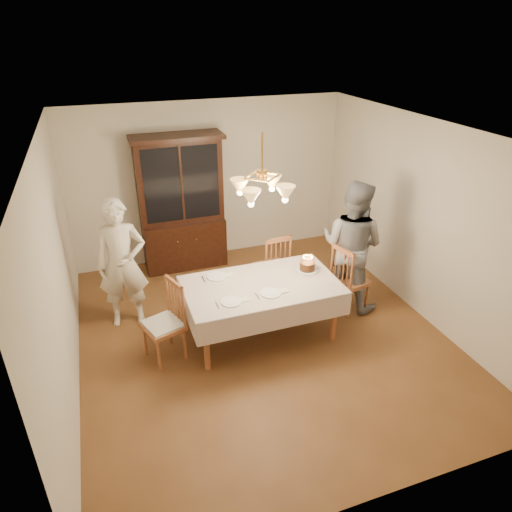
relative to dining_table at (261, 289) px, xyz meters
name	(u,v)px	position (x,y,z in m)	size (l,w,h in m)	color
ground	(261,334)	(0.00, 0.00, -0.68)	(5.00, 5.00, 0.00)	brown
room_shell	(262,222)	(0.00, 0.00, 0.90)	(5.00, 5.00, 5.00)	white
dining_table	(261,289)	(0.00, 0.00, 0.00)	(1.90, 1.10, 0.76)	brown
china_hutch	(182,206)	(-0.53, 2.25, 0.36)	(1.38, 0.54, 2.16)	black
chair_far_side	(272,268)	(0.49, 0.88, -0.24)	(0.49, 0.47, 1.00)	brown
chair_left_end	(164,326)	(-1.24, -0.03, -0.23)	(0.54, 0.55, 1.00)	brown
chair_right_end	(349,281)	(1.35, 0.16, -0.24)	(0.52, 0.53, 1.00)	brown
elderly_woman	(122,264)	(-1.58, 0.87, 0.19)	(0.64, 0.42, 1.75)	#F0E2CA
adult_in_grey	(352,245)	(1.43, 0.31, 0.23)	(0.89, 0.69, 1.83)	slate
birthday_cake	(307,267)	(0.68, 0.13, 0.13)	(0.30, 0.30, 0.20)	white
place_setting_near_left	(232,301)	(-0.46, -0.27, 0.08)	(0.39, 0.24, 0.02)	white
place_setting_near_right	(272,293)	(0.04, -0.25, 0.08)	(0.40, 0.25, 0.02)	white
place_setting_far_left	(218,276)	(-0.46, 0.35, 0.08)	(0.40, 0.25, 0.02)	white
chandelier	(262,190)	(0.00, 0.00, 1.29)	(0.62, 0.62, 0.73)	#BF8C3F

